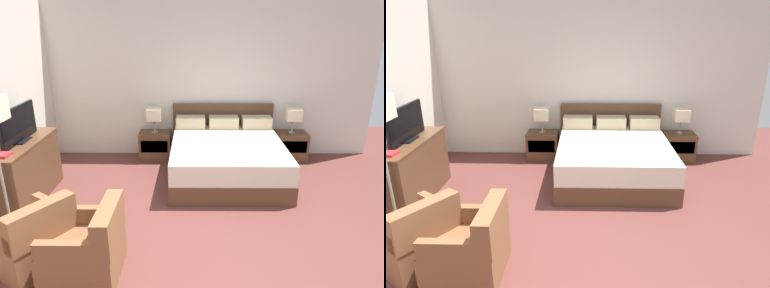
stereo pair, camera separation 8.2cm
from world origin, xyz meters
The scene contains 11 objects.
wall_back centered at (0.00, 3.57, 1.39)m, with size 6.36×0.06×2.78m, color silver.
bed centered at (0.49, 2.56, 0.31)m, with size 1.79×1.97×0.97m.
nightstand_left centered at (-0.72, 3.27, 0.25)m, with size 0.55×0.41×0.49m.
nightstand_right centered at (1.70, 3.27, 0.25)m, with size 0.55×0.41×0.49m.
table_lamp_left centered at (-0.72, 3.27, 0.82)m, with size 0.25×0.25×0.44m.
table_lamp_right centered at (1.70, 3.27, 0.82)m, with size 0.25×0.25×0.44m.
dresser centered at (-2.33, 1.73, 0.43)m, with size 0.46×1.40×0.85m.
tv centered at (-2.32, 1.76, 1.07)m, with size 0.18×0.90×0.47m.
book_red_cover centered at (-2.32, 1.23, 0.86)m, with size 0.24×0.16×0.03m, color #B7282D.
armchair_by_window centered at (-1.64, 0.37, 0.28)m, with size 0.95×0.95×0.76m.
armchair_companion centered at (-1.04, 0.22, 0.28)m, with size 0.69×0.68×0.76m.
Camera 1 is at (-0.02, -2.51, 2.34)m, focal length 32.00 mm.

